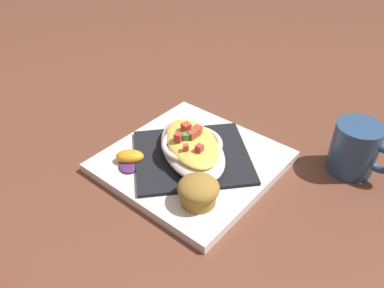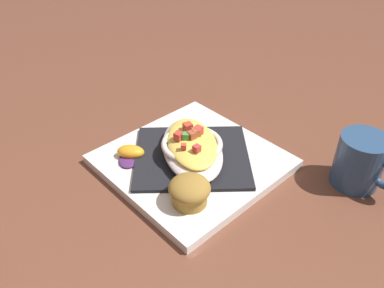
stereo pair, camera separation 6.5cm
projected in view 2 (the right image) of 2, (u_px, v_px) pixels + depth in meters
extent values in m
plane|color=brown|center=(192.00, 165.00, 0.68)|extent=(2.60, 2.60, 0.00)
cube|color=white|center=(192.00, 162.00, 0.68)|extent=(0.30, 0.30, 0.02)
cube|color=black|center=(192.00, 156.00, 0.67)|extent=(0.26, 0.26, 0.01)
ellipsoid|color=silver|center=(192.00, 148.00, 0.66)|extent=(0.19, 0.20, 0.03)
torus|color=silver|center=(192.00, 144.00, 0.65)|extent=(0.15, 0.15, 0.01)
ellipsoid|color=#E7C952|center=(192.00, 143.00, 0.65)|extent=(0.15, 0.16, 0.02)
cube|color=#AC4C33|center=(193.00, 136.00, 0.64)|extent=(0.01, 0.01, 0.01)
cube|color=#CB3F2E|center=(188.00, 127.00, 0.66)|extent=(0.02, 0.02, 0.01)
cube|color=#BA5E30|center=(197.00, 133.00, 0.65)|extent=(0.02, 0.02, 0.01)
cube|color=#B95C25|center=(190.00, 136.00, 0.64)|extent=(0.01, 0.01, 0.01)
cube|color=#CF4632|center=(184.00, 146.00, 0.62)|extent=(0.01, 0.01, 0.01)
cube|color=red|center=(178.00, 136.00, 0.64)|extent=(0.01, 0.01, 0.01)
cube|color=green|center=(186.00, 136.00, 0.64)|extent=(0.02, 0.02, 0.01)
cube|color=#CB3E39|center=(197.00, 130.00, 0.65)|extent=(0.01, 0.01, 0.01)
cube|color=#D04B2C|center=(186.00, 126.00, 0.66)|extent=(0.01, 0.01, 0.01)
cube|color=#C93B39|center=(197.00, 148.00, 0.61)|extent=(0.01, 0.01, 0.01)
cube|color=#D53E31|center=(192.00, 137.00, 0.64)|extent=(0.01, 0.01, 0.01)
cylinder|color=olive|center=(190.00, 197.00, 0.58)|extent=(0.05, 0.05, 0.02)
ellipsoid|color=olive|center=(189.00, 188.00, 0.57)|extent=(0.06, 0.06, 0.03)
ellipsoid|color=#4C0F23|center=(189.00, 185.00, 0.57)|extent=(0.02, 0.02, 0.01)
ellipsoid|color=#4F265F|center=(130.00, 159.00, 0.66)|extent=(0.06, 0.06, 0.01)
ellipsoid|color=orange|center=(131.00, 152.00, 0.67)|extent=(0.05, 0.06, 0.02)
cylinder|color=navy|center=(359.00, 161.00, 0.62)|extent=(0.08, 0.08, 0.09)
cylinder|color=#4C2D14|center=(356.00, 172.00, 0.63)|extent=(0.06, 0.06, 0.04)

